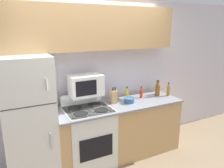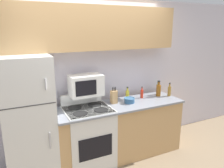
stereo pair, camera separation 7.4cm
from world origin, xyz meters
The scene contains 13 objects.
wall_back centered at (0.00, 0.74, 1.27)m, with size 8.00×0.05×2.55m.
lower_cabinets centered at (0.32, 0.30, 0.46)m, with size 2.09×0.64×0.91m.
refrigerator centered at (-1.04, 0.35, 0.88)m, with size 0.64×0.73×1.76m.
upper_cabinets centered at (0.00, 0.55, 2.08)m, with size 2.73×0.33×0.65m.
stove centered at (-0.22, 0.29, 0.48)m, with size 0.70×0.62×1.08m.
microwave centered at (-0.19, 0.43, 1.25)m, with size 0.49×0.31×0.32m.
knife_block centered at (0.25, 0.37, 1.02)m, with size 0.09×0.09×0.27m.
bowl centered at (0.49, 0.28, 0.96)m, with size 0.18×0.18×0.08m.
bottle_cooking_spray centered at (0.54, 0.43, 1.00)m, with size 0.06×0.06×0.22m.
bottle_whiskey centered at (1.13, 0.37, 1.02)m, with size 0.08×0.08×0.28m.
bottle_hot_sauce centered at (0.81, 0.41, 0.99)m, with size 0.05×0.05×0.20m.
bottle_olive_oil centered at (1.18, 0.45, 1.02)m, with size 0.06×0.06×0.26m.
bottle_vinegar centered at (1.31, 0.29, 1.01)m, with size 0.06×0.06×0.24m.
Camera 2 is at (-1.21, -2.60, 2.09)m, focal length 35.00 mm.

